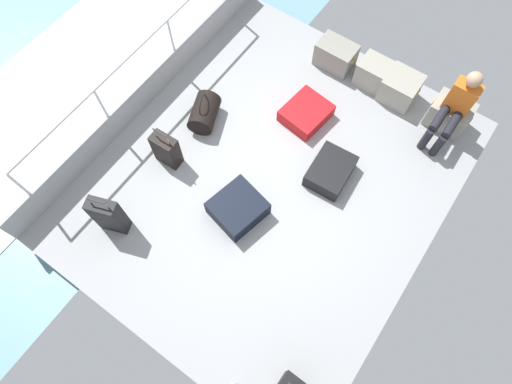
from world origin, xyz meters
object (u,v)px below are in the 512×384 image
at_px(passenger_seated, 455,107).
at_px(suitcase_4, 238,208).
at_px(cargo_crate_3, 449,114).
at_px(duffel_bag, 204,113).
at_px(suitcase_2, 109,216).
at_px(suitcase_3, 306,113).
at_px(cargo_crate_0, 336,55).
at_px(suitcase_5, 330,171).
at_px(cargo_crate_1, 378,75).
at_px(cargo_crate_2, 400,88).
at_px(suitcase_0, 166,150).

distance_m(passenger_seated, suitcase_4, 3.12).
xyz_separation_m(cargo_crate_3, duffel_bag, (-2.83, -1.94, -0.03)).
height_order(suitcase_2, suitcase_3, suitcase_2).
bearing_deg(duffel_bag, cargo_crate_0, 63.08).
relative_size(suitcase_5, duffel_bag, 1.09).
bearing_deg(duffel_bag, cargo_crate_1, 49.35).
xyz_separation_m(passenger_seated, suitcase_2, (-2.78, -3.69, -0.25)).
distance_m(cargo_crate_1, cargo_crate_2, 0.37).
height_order(cargo_crate_3, suitcase_2, suitcase_2).
bearing_deg(duffel_bag, suitcase_2, -88.61).
bearing_deg(cargo_crate_1, suitcase_2, -112.80).
height_order(suitcase_4, duffel_bag, duffel_bag).
distance_m(suitcase_2, suitcase_5, 2.90).
relative_size(cargo_crate_3, suitcase_5, 0.84).
xyz_separation_m(cargo_crate_0, cargo_crate_1, (0.70, 0.02, 0.01)).
height_order(suitcase_3, suitcase_5, suitcase_5).
bearing_deg(duffel_bag, passenger_seated, 31.80).
height_order(suitcase_0, suitcase_5, suitcase_0).
bearing_deg(suitcase_4, suitcase_2, -138.32).
height_order(cargo_crate_1, cargo_crate_2, cargo_crate_2).
distance_m(cargo_crate_0, duffel_bag, 2.18).
xyz_separation_m(cargo_crate_2, suitcase_2, (-2.01, -3.89, 0.14)).
distance_m(cargo_crate_1, suitcase_3, 1.22).
bearing_deg(cargo_crate_2, suitcase_2, -117.38).
relative_size(cargo_crate_1, cargo_crate_2, 1.20).
bearing_deg(suitcase_0, suitcase_3, 55.14).
relative_size(passenger_seated, suitcase_3, 1.59).
bearing_deg(suitcase_2, duffel_bag, 91.39).
relative_size(cargo_crate_2, suitcase_3, 0.75).
xyz_separation_m(cargo_crate_2, suitcase_4, (-0.83, -2.83, -0.07)).
bearing_deg(suitcase_4, cargo_crate_0, 94.93).
height_order(passenger_seated, suitcase_3, passenger_seated).
relative_size(cargo_crate_2, suitcase_5, 0.77).
bearing_deg(suitcase_0, duffel_bag, 89.50).
relative_size(cargo_crate_1, suitcase_4, 0.86).
height_order(passenger_seated, suitcase_0, passenger_seated).
xyz_separation_m(cargo_crate_3, passenger_seated, (0.00, -0.19, 0.39)).
height_order(cargo_crate_3, passenger_seated, passenger_seated).
height_order(suitcase_0, suitcase_2, suitcase_2).
bearing_deg(suitcase_4, suitcase_5, 58.97).
relative_size(cargo_crate_0, duffel_bag, 0.96).
distance_m(cargo_crate_1, suitcase_0, 3.24).
bearing_deg(cargo_crate_3, suitcase_5, -118.49).
relative_size(cargo_crate_1, suitcase_2, 0.77).
relative_size(suitcase_0, suitcase_4, 0.96).
xyz_separation_m(suitcase_3, suitcase_4, (0.08, -1.75, 0.03)).
relative_size(cargo_crate_0, cargo_crate_1, 0.96).
height_order(suitcase_0, suitcase_4, suitcase_0).
bearing_deg(cargo_crate_1, suitcase_5, -82.12).
bearing_deg(suitcase_0, suitcase_2, -87.29).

